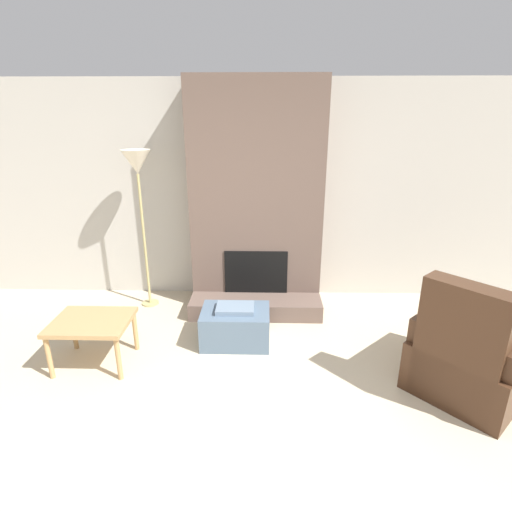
# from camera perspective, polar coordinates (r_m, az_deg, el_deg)

# --- Properties ---
(ground_plane) EXTENTS (24.00, 24.00, 0.00)m
(ground_plane) POSITION_cam_1_polar(r_m,az_deg,el_deg) (2.82, -1.57, -31.97)
(ground_plane) COLOR beige
(wall_back) EXTENTS (7.96, 0.06, 2.60)m
(wall_back) POSITION_cam_1_polar(r_m,az_deg,el_deg) (4.90, 0.14, 8.96)
(wall_back) COLOR #BCB7AD
(wall_back) RESTS_ON ground_plane
(fireplace) EXTENTS (1.51, 0.83, 2.60)m
(fireplace) POSITION_cam_1_polar(r_m,az_deg,el_deg) (4.65, 0.06, 7.35)
(fireplace) COLOR brown
(fireplace) RESTS_ON ground_plane
(ottoman) EXTENTS (0.68, 0.47, 0.41)m
(ottoman) POSITION_cam_1_polar(r_m,az_deg,el_deg) (4.11, -2.94, -9.88)
(ottoman) COLOR slate
(ottoman) RESTS_ON ground_plane
(armchair) EXTENTS (1.26, 1.25, 1.05)m
(armchair) POSITION_cam_1_polar(r_m,az_deg,el_deg) (3.84, 28.37, -12.65)
(armchair) COLOR #422819
(armchair) RESTS_ON ground_plane
(side_table) EXTENTS (0.69, 0.55, 0.45)m
(side_table) POSITION_cam_1_polar(r_m,az_deg,el_deg) (3.98, -22.40, -9.19)
(side_table) COLOR tan
(side_table) RESTS_ON ground_plane
(floor_lamp_left) EXTENTS (0.32, 0.32, 1.85)m
(floor_lamp_left) POSITION_cam_1_polar(r_m,az_deg,el_deg) (4.66, -16.58, 11.69)
(floor_lamp_left) COLOR tan
(floor_lamp_left) RESTS_ON ground_plane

